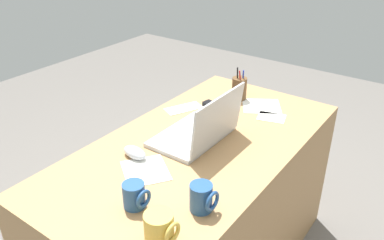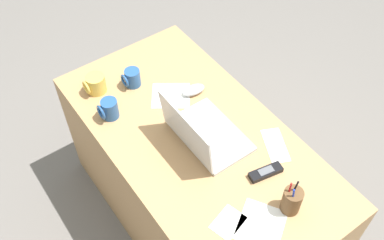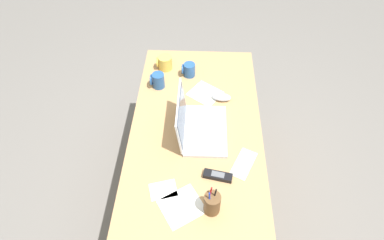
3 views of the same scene
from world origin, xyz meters
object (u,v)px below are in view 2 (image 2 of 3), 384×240
at_px(coffee_mug_white, 132,78).
at_px(pen_holder, 292,201).
at_px(computer_mouse, 193,90).
at_px(cordless_phone, 266,172).
at_px(laptop, 203,134).
at_px(coffee_mug_tall, 109,109).
at_px(coffee_mug_spare, 96,84).

xyz_separation_m(coffee_mug_white, pen_holder, (-0.91, -0.14, 0.01)).
distance_m(computer_mouse, cordless_phone, 0.53).
xyz_separation_m(laptop, coffee_mug_tall, (0.35, 0.25, 0.00)).
bearing_deg(cordless_phone, coffee_mug_white, 13.22).
xyz_separation_m(coffee_mug_white, coffee_mug_spare, (0.06, 0.16, 0.00)).
relative_size(coffee_mug_spare, cordless_phone, 0.68).
distance_m(laptop, pen_holder, 0.46).
distance_m(coffee_mug_white, pen_holder, 0.92).
bearing_deg(laptop, computer_mouse, -27.89).
bearing_deg(coffee_mug_white, cordless_phone, -166.78).
bearing_deg(computer_mouse, cordless_phone, -175.24).
xyz_separation_m(coffee_mug_white, cordless_phone, (-0.74, -0.17, -0.03)).
distance_m(computer_mouse, pen_holder, 0.70).
xyz_separation_m(computer_mouse, coffee_mug_tall, (0.10, 0.38, 0.03)).
bearing_deg(computer_mouse, coffee_mug_tall, 83.15).
bearing_deg(coffee_mug_tall, computer_mouse, -104.53).
bearing_deg(coffee_mug_tall, coffee_mug_spare, -8.28).
xyz_separation_m(computer_mouse, cordless_phone, (-0.53, 0.03, -0.01)).
height_order(cordless_phone, pen_holder, pen_holder).
xyz_separation_m(cordless_phone, pen_holder, (-0.17, 0.03, 0.05)).
distance_m(coffee_mug_spare, pen_holder, 1.02).
relative_size(laptop, cordless_phone, 2.41).
xyz_separation_m(coffee_mug_spare, cordless_phone, (-0.81, -0.33, -0.03)).
bearing_deg(coffee_mug_tall, laptop, -144.03).
bearing_deg(coffee_mug_tall, cordless_phone, -150.54).
distance_m(computer_mouse, coffee_mug_tall, 0.40).
height_order(coffee_mug_white, coffee_mug_spare, coffee_mug_spare).
bearing_deg(pen_holder, coffee_mug_white, 9.02).
height_order(computer_mouse, coffee_mug_spare, coffee_mug_spare).
xyz_separation_m(laptop, cordless_phone, (-0.28, -0.10, -0.03)).
height_order(coffee_mug_tall, cordless_phone, coffee_mug_tall).
xyz_separation_m(laptop, computer_mouse, (0.25, -0.13, -0.03)).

